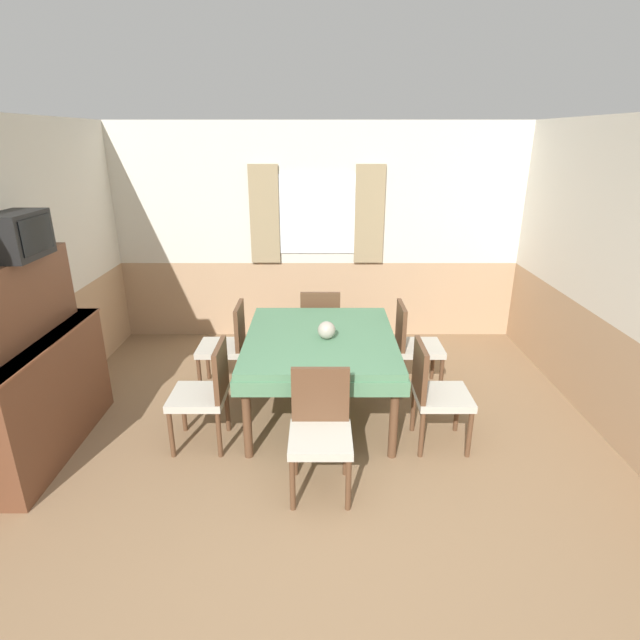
{
  "coord_description": "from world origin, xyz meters",
  "views": [
    {
      "loc": [
        0.02,
        -2.35,
        2.43
      ],
      "look_at": [
        0.01,
        1.73,
        0.92
      ],
      "focal_mm": 28.0,
      "sensor_mm": 36.0,
      "label": 1
    }
  ],
  "objects_px": {
    "chair_left_far": "(228,343)",
    "chair_right_far": "(414,343)",
    "chair_head_window": "(321,324)",
    "chair_left_near": "(207,391)",
    "dining_table": "(321,347)",
    "tv": "(19,235)",
    "vase": "(327,330)",
    "sideboard": "(35,375)",
    "chair_head_near": "(321,428)",
    "chair_right_near": "(436,391)"
  },
  "relations": [
    {
      "from": "chair_head_near",
      "to": "sideboard",
      "type": "height_order",
      "value": "sideboard"
    },
    {
      "from": "chair_right_near",
      "to": "chair_left_near",
      "type": "relative_size",
      "value": 1.0
    },
    {
      "from": "chair_left_near",
      "to": "chair_right_far",
      "type": "distance_m",
      "value": 2.11
    },
    {
      "from": "chair_head_window",
      "to": "vase",
      "type": "bearing_deg",
      "value": -87.16
    },
    {
      "from": "sideboard",
      "to": "chair_head_window",
      "type": "bearing_deg",
      "value": 35.79
    },
    {
      "from": "sideboard",
      "to": "chair_head_near",
      "type": "bearing_deg",
      "value": -11.54
    },
    {
      "from": "chair_left_far",
      "to": "chair_left_near",
      "type": "relative_size",
      "value": 1.0
    },
    {
      "from": "tv",
      "to": "chair_left_near",
      "type": "bearing_deg",
      "value": -0.69
    },
    {
      "from": "dining_table",
      "to": "chair_head_window",
      "type": "relative_size",
      "value": 1.75
    },
    {
      "from": "tv",
      "to": "vase",
      "type": "relative_size",
      "value": 3.19
    },
    {
      "from": "chair_left_near",
      "to": "vase",
      "type": "bearing_deg",
      "value": -65.98
    },
    {
      "from": "chair_head_window",
      "to": "vase",
      "type": "relative_size",
      "value": 5.75
    },
    {
      "from": "chair_left_far",
      "to": "chair_right_far",
      "type": "xyz_separation_m",
      "value": [
        1.86,
        0.0,
        0.0
      ]
    },
    {
      "from": "chair_right_near",
      "to": "chair_right_far",
      "type": "bearing_deg",
      "value": -180.0
    },
    {
      "from": "chair_left_far",
      "to": "chair_right_far",
      "type": "bearing_deg",
      "value": -90.0
    },
    {
      "from": "chair_head_near",
      "to": "vase",
      "type": "xyz_separation_m",
      "value": [
        0.05,
        0.98,
        0.36
      ]
    },
    {
      "from": "vase",
      "to": "dining_table",
      "type": "bearing_deg",
      "value": 132.72
    },
    {
      "from": "sideboard",
      "to": "tv",
      "type": "xyz_separation_m",
      "value": [
        0.04,
        0.1,
        1.07
      ]
    },
    {
      "from": "chair_right_near",
      "to": "chair_head_window",
      "type": "relative_size",
      "value": 1.0
    },
    {
      "from": "dining_table",
      "to": "tv",
      "type": "height_order",
      "value": "tv"
    },
    {
      "from": "chair_left_far",
      "to": "sideboard",
      "type": "height_order",
      "value": "sideboard"
    },
    {
      "from": "chair_head_near",
      "to": "tv",
      "type": "distance_m",
      "value": 2.59
    },
    {
      "from": "sideboard",
      "to": "dining_table",
      "type": "bearing_deg",
      "value": 14.49
    },
    {
      "from": "chair_head_window",
      "to": "chair_left_near",
      "type": "relative_size",
      "value": 1.0
    },
    {
      "from": "dining_table",
      "to": "chair_right_far",
      "type": "bearing_deg",
      "value": 28.14
    },
    {
      "from": "chair_head_window",
      "to": "tv",
      "type": "height_order",
      "value": "tv"
    },
    {
      "from": "chair_left_near",
      "to": "chair_head_near",
      "type": "bearing_deg",
      "value": -120.2
    },
    {
      "from": "chair_left_near",
      "to": "vase",
      "type": "relative_size",
      "value": 5.75
    },
    {
      "from": "dining_table",
      "to": "chair_left_near",
      "type": "xyz_separation_m",
      "value": [
        -0.93,
        -0.5,
        -0.18
      ]
    },
    {
      "from": "vase",
      "to": "chair_left_far",
      "type": "bearing_deg",
      "value": 150.52
    },
    {
      "from": "chair_head_window",
      "to": "chair_head_near",
      "type": "height_order",
      "value": "same"
    },
    {
      "from": "dining_table",
      "to": "chair_right_near",
      "type": "relative_size",
      "value": 1.75
    },
    {
      "from": "tv",
      "to": "chair_right_near",
      "type": "bearing_deg",
      "value": -0.28
    },
    {
      "from": "chair_left_near",
      "to": "dining_table",
      "type": "bearing_deg",
      "value": -61.86
    },
    {
      "from": "chair_head_near",
      "to": "chair_right_far",
      "type": "bearing_deg",
      "value": -121.19
    },
    {
      "from": "dining_table",
      "to": "chair_right_far",
      "type": "height_order",
      "value": "chair_right_far"
    },
    {
      "from": "dining_table",
      "to": "vase",
      "type": "relative_size",
      "value": 10.05
    },
    {
      "from": "chair_left_far",
      "to": "vase",
      "type": "xyz_separation_m",
      "value": [
        0.98,
        -0.56,
        0.36
      ]
    },
    {
      "from": "chair_left_near",
      "to": "chair_left_far",
      "type": "bearing_deg",
      "value": 0.0
    },
    {
      "from": "chair_right_far",
      "to": "vase",
      "type": "distance_m",
      "value": 1.1
    },
    {
      "from": "tv",
      "to": "sideboard",
      "type": "bearing_deg",
      "value": -113.75
    },
    {
      "from": "chair_head_window",
      "to": "chair_left_far",
      "type": "height_order",
      "value": "same"
    },
    {
      "from": "chair_head_near",
      "to": "tv",
      "type": "relative_size",
      "value": 1.8
    },
    {
      "from": "chair_left_far",
      "to": "tv",
      "type": "relative_size",
      "value": 1.8
    },
    {
      "from": "dining_table",
      "to": "chair_left_near",
      "type": "bearing_deg",
      "value": -151.86
    },
    {
      "from": "dining_table",
      "to": "chair_right_far",
      "type": "distance_m",
      "value": 1.07
    },
    {
      "from": "chair_right_far",
      "to": "tv",
      "type": "xyz_separation_m",
      "value": [
        -3.13,
        -0.98,
        1.26
      ]
    },
    {
      "from": "dining_table",
      "to": "chair_left_far",
      "type": "xyz_separation_m",
      "value": [
        -0.93,
        0.5,
        -0.18
      ]
    },
    {
      "from": "chair_left_far",
      "to": "chair_left_near",
      "type": "height_order",
      "value": "same"
    },
    {
      "from": "chair_right_far",
      "to": "tv",
      "type": "relative_size",
      "value": 1.8
    }
  ]
}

